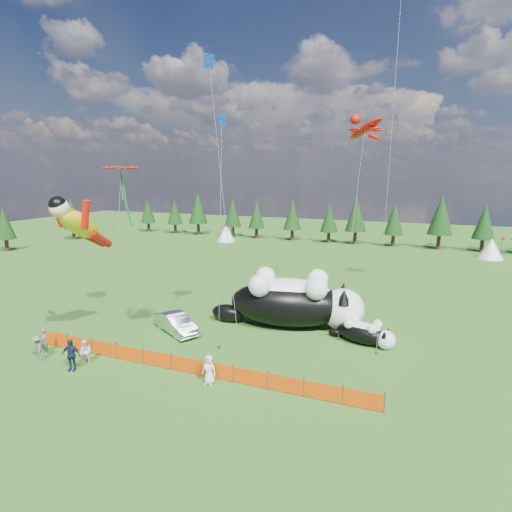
# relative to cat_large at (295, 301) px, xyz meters

# --- Properties ---
(ground) EXTENTS (160.00, 160.00, 0.00)m
(ground) POSITION_rel_cat_large_xyz_m (-3.81, -6.36, -2.01)
(ground) COLOR #133B0A
(ground) RESTS_ON ground
(safety_fence) EXTENTS (22.06, 0.06, 1.10)m
(safety_fence) POSITION_rel_cat_large_xyz_m (-3.81, -9.36, -1.51)
(safety_fence) COLOR #262626
(safety_fence) RESTS_ON ground
(tree_line) EXTENTS (90.00, 4.00, 8.00)m
(tree_line) POSITION_rel_cat_large_xyz_m (-3.81, 38.64, 1.99)
(tree_line) COLOR black
(tree_line) RESTS_ON ground
(festival_tents) EXTENTS (50.00, 3.20, 2.80)m
(festival_tents) POSITION_rel_cat_large_xyz_m (7.19, 33.64, -0.61)
(festival_tents) COLOR white
(festival_tents) RESTS_ON ground
(cat_large) EXTENTS (11.65, 5.60, 4.23)m
(cat_large) POSITION_rel_cat_large_xyz_m (0.00, 0.00, 0.00)
(cat_large) COLOR black
(cat_large) RESTS_ON ground
(cat_small) EXTENTS (4.66, 2.50, 1.71)m
(cat_small) POSITION_rel_cat_large_xyz_m (5.37, -1.37, -1.20)
(cat_small) COLOR black
(cat_small) RESTS_ON ground
(car) EXTENTS (4.39, 3.41, 1.39)m
(car) POSITION_rel_cat_large_xyz_m (-7.65, -4.36, -1.31)
(car) COLOR silver
(car) RESTS_ON ground
(spectator_a) EXTENTS (0.66, 0.48, 1.68)m
(spectator_a) POSITION_rel_cat_large_xyz_m (-13.70, -10.42, -1.17)
(spectator_a) COLOR #5E5E63
(spectator_a) RESTS_ON ground
(spectator_b) EXTENTS (0.81, 0.55, 1.54)m
(spectator_b) POSITION_rel_cat_large_xyz_m (-10.08, -10.60, -1.24)
(spectator_b) COLOR white
(spectator_b) RESTS_ON ground
(spectator_c) EXTENTS (1.24, 0.85, 1.93)m
(spectator_c) POSITION_rel_cat_large_xyz_m (-10.26, -11.54, -1.04)
(spectator_c) COLOR #15203C
(spectator_c) RESTS_ON ground
(spectator_d) EXTENTS (1.17, 1.00, 1.61)m
(spectator_d) POSITION_rel_cat_large_xyz_m (-13.22, -11.31, -1.21)
(spectator_d) COLOR #5E5E63
(spectator_d) RESTS_ON ground
(spectator_e) EXTENTS (0.83, 0.55, 1.68)m
(spectator_e) POSITION_rel_cat_large_xyz_m (-1.99, -9.96, -1.17)
(spectator_e) COLOR white
(spectator_e) RESTS_ON ground
(superhero_kite) EXTENTS (5.89, 6.85, 11.07)m
(superhero_kite) POSITION_rel_cat_large_xyz_m (-11.60, -8.64, 6.26)
(superhero_kite) COLOR #D5C90B
(superhero_kite) RESTS_ON ground
(gecko_kite) EXTENTS (5.87, 12.53, 17.79)m
(gecko_kite) POSITION_rel_cat_large_xyz_m (3.59, 8.22, 13.11)
(gecko_kite) COLOR #BD1109
(gecko_kite) RESTS_ON ground
(flower_kite) EXTENTS (3.39, 5.70, 12.45)m
(flower_kite) POSITION_rel_cat_large_xyz_m (-11.16, -5.02, 9.62)
(flower_kite) COLOR #BD1109
(flower_kite) RESTS_ON ground
(diamond_kite_a) EXTENTS (1.78, 4.10, 15.81)m
(diamond_kite_a) POSITION_rel_cat_large_xyz_m (-4.77, -2.24, 12.25)
(diamond_kite_a) COLOR blue
(diamond_kite_a) RESTS_ON ground
(diamond_kite_b) EXTENTS (0.53, 4.93, 23.81)m
(diamond_kite_b) POSITION_rel_cat_large_xyz_m (6.15, 1.25, 19.71)
(diamond_kite_b) COLOR #0B8089
(diamond_kite_b) RESTS_ON ground
(diamond_kite_c) EXTENTS (2.17, 0.79, 17.45)m
(diamond_kite_c) POSITION_rel_cat_large_xyz_m (-1.96, -9.03, 13.59)
(diamond_kite_c) COLOR blue
(diamond_kite_c) RESTS_ON ground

